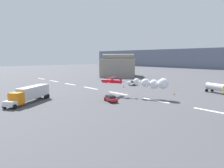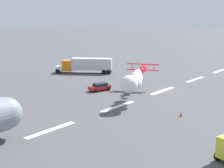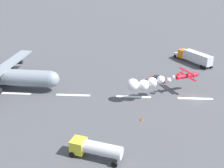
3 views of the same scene
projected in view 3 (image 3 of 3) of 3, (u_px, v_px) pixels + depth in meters
ground_plane at (195, 98)px, 64.16m from camera, size 440.00×440.00×0.00m
runway_stripe_4 at (195, 98)px, 64.15m from camera, size 8.00×0.90×0.01m
runway_stripe_5 at (133, 97)px, 64.98m from camera, size 8.00×0.90×0.01m
runway_stripe_6 at (73, 95)px, 65.81m from camera, size 8.00×0.90×0.01m
runway_stripe_7 at (14, 93)px, 66.64m from camera, size 8.00×0.90×0.01m
cargo_transport_plane at (6, 76)px, 67.50m from camera, size 26.51×30.93×11.20m
stunt_biplane_red at (150, 83)px, 62.52m from camera, size 17.47×10.48×2.93m
semi_truck_orange at (194, 57)px, 85.44m from camera, size 9.99×12.97×3.70m
fuel_tanker_truck at (95, 148)px, 44.15m from camera, size 8.72×4.80×2.90m
followme_car_yellow at (158, 79)px, 72.92m from camera, size 4.54×2.91×1.52m
traffic_cone_far at (142, 119)px, 55.19m from camera, size 0.44×0.44×0.75m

